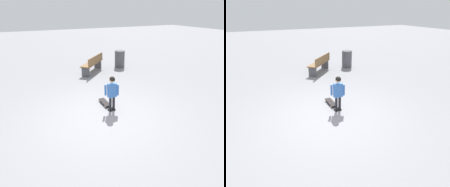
# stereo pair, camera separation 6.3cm
# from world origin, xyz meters

# --- Properties ---
(ground_plane) EXTENTS (50.00, 50.00, 0.00)m
(ground_plane) POSITION_xyz_m (0.00, 0.00, 0.00)
(ground_plane) COLOR gray
(child_person) EXTENTS (0.38, 0.21, 1.06)m
(child_person) POSITION_xyz_m (0.39, 0.30, 0.66)
(child_person) COLOR black
(child_person) RESTS_ON ground
(skateboard) EXTENTS (0.19, 0.60, 0.07)m
(skateboard) POSITION_xyz_m (0.37, 0.78, 0.06)
(skateboard) COLOR black
(skateboard) RESTS_ON ground
(street_bench) EXTENTS (1.43, 1.46, 0.80)m
(street_bench) POSITION_xyz_m (1.21, 4.03, 0.42)
(street_bench) COLOR brown
(street_bench) RESTS_ON ground
(trash_bin) EXTENTS (0.50, 0.50, 0.84)m
(trash_bin) POSITION_xyz_m (2.75, 4.29, 0.42)
(trash_bin) COLOR #4C4C51
(trash_bin) RESTS_ON ground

